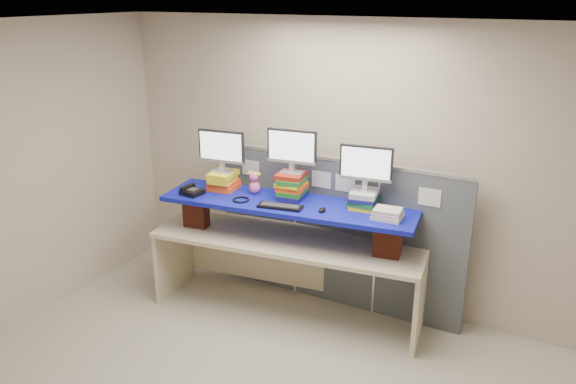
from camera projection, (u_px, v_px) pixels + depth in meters
The scene contains 18 objects.
room at pixel (234, 240), 3.85m from camera, with size 5.00×4.00×2.80m.
cubicle_partition at pixel (335, 232), 5.54m from camera, with size 2.60×0.06×1.53m.
desk at pixel (288, 253), 5.40m from camera, with size 2.68×1.10×0.79m.
brick_pier_left at pixel (196, 211), 5.57m from camera, with size 0.24×0.13×0.32m, color maroon.
brick_pier_right at pixel (388, 239), 4.93m from camera, with size 0.24×0.13×0.32m, color maroon.
blue_board at pixel (288, 204), 5.23m from camera, with size 2.41×0.60×0.04m, color #0B1593.
book_stack_left at pixel (223, 181), 5.54m from camera, with size 0.28×0.32×0.18m.
book_stack_center at pixel (292, 186), 5.29m from camera, with size 0.29×0.33×0.25m.
book_stack_right at pixel (364, 199), 5.08m from camera, with size 0.29×0.34×0.16m.
monitor_left at pixel (221, 149), 5.43m from camera, with size 0.48×0.16×0.41m.
monitor_center at pixel (292, 149), 5.17m from camera, with size 0.48×0.16×0.41m.
monitor_right at pixel (366, 165), 4.96m from camera, with size 0.48×0.16×0.41m.
keyboard at pixel (280, 206), 5.09m from camera, with size 0.43×0.21×0.03m.
mouse at pixel (322, 210), 5.00m from camera, with size 0.05×0.10×0.03m, color black.
desk_phone at pixel (192, 191), 5.42m from camera, with size 0.20×0.19×0.08m.
headset at pixel (241, 200), 5.26m from camera, with size 0.16×0.16×0.02m, color black.
plush_toy at pixel (255, 182), 5.41m from camera, with size 0.13×0.10×0.22m.
binder_stack at pixel (388, 214), 4.83m from camera, with size 0.26×0.22×0.09m.
Camera 1 is at (1.98, -2.92, 3.01)m, focal length 35.00 mm.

